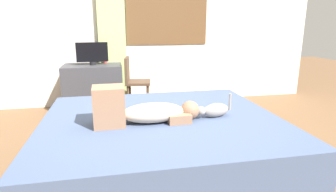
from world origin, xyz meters
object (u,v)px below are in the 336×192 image
cup (105,60)px  cat (214,110)px  person_lying (142,110)px  bed (162,143)px  tv_monitor (92,53)px  desk (94,88)px  chair_by_desk (134,79)px

cup → cat: bearing=-66.4°
person_lying → cat: person_lying is taller
bed → tv_monitor: size_ratio=4.64×
desk → tv_monitor: size_ratio=1.87×
cat → tv_monitor: 2.48m
tv_monitor → desk: bearing=180.0°
cat → tv_monitor: (-1.21, 2.14, 0.33)m
bed → tv_monitor: tv_monitor is taller
cat → tv_monitor: tv_monitor is taller
person_lying → chair_by_desk: bearing=87.6°
person_lying → cup: person_lying is taller
cat → person_lying: bearing=-178.4°
cup → chair_by_desk: 0.60m
cat → chair_by_desk: chair_by_desk is taller
desk → tv_monitor: tv_monitor is taller
desk → person_lying: bearing=-75.8°
cat → desk: (-1.22, 2.14, -0.22)m
tv_monitor → cup: 0.30m
tv_monitor → chair_by_desk: tv_monitor is taller
person_lying → cat: size_ratio=2.64×
cat → chair_by_desk: bearing=106.2°
bed → person_lying: bearing=-151.6°
cat → bed: bearing=169.9°
person_lying → tv_monitor: tv_monitor is taller
bed → cat: cat is taller
cat → cup: 2.56m
cup → tv_monitor: bearing=-133.3°
bed → chair_by_desk: bearing=93.2°
desk → tv_monitor: bearing=0.0°
cat → chair_by_desk: size_ratio=0.41×
bed → tv_monitor: bearing=109.5°
bed → chair_by_desk: (-0.11, 1.94, 0.25)m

